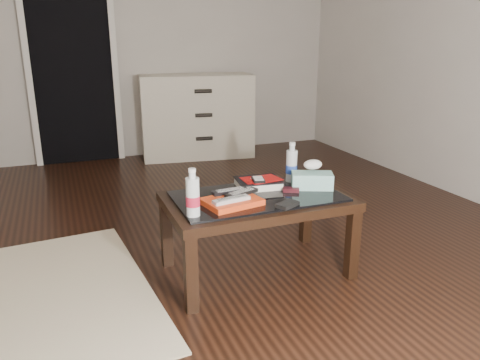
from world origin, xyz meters
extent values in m
plane|color=black|center=(0.00, 0.00, 0.00)|extent=(5.00, 5.00, 0.00)
plane|color=beige|center=(0.00, 2.50, 1.35)|extent=(5.00, 0.00, 5.00)
cube|color=black|center=(-0.40, 2.47, 1.00)|extent=(0.80, 0.05, 2.00)
cube|color=silver|center=(-0.82, 2.44, 1.00)|extent=(0.06, 0.04, 2.04)
cube|color=silver|center=(0.02, 2.44, 1.00)|extent=(0.06, 0.04, 2.04)
cube|color=black|center=(-0.08, -0.76, 0.20)|extent=(0.06, 0.06, 0.40)
cube|color=black|center=(0.84, -0.76, 0.20)|extent=(0.06, 0.06, 0.40)
cube|color=black|center=(-0.08, -0.24, 0.20)|extent=(0.06, 0.06, 0.40)
cube|color=black|center=(0.84, -0.24, 0.20)|extent=(0.06, 0.06, 0.40)
cube|color=black|center=(0.38, -0.50, 0.43)|extent=(1.00, 0.60, 0.05)
cube|color=black|center=(0.38, -0.50, 0.46)|extent=(0.90, 0.50, 0.01)
cube|color=beige|center=(0.83, 2.23, 0.45)|extent=(1.26, 0.66, 0.90)
cylinder|color=black|center=(0.83, 1.97, 0.25)|extent=(0.18, 0.06, 0.04)
cylinder|color=black|center=(0.83, 1.97, 0.50)|extent=(0.18, 0.06, 0.04)
cylinder|color=black|center=(0.83, 1.97, 0.75)|extent=(0.18, 0.06, 0.04)
cube|color=red|center=(0.20, -0.58, 0.48)|extent=(0.32, 0.26, 0.03)
cube|color=#B3B4B8|center=(0.18, -0.62, 0.50)|extent=(0.21, 0.08, 0.02)
cube|color=black|center=(0.27, -0.54, 0.50)|extent=(0.20, 0.12, 0.02)
cube|color=black|center=(0.22, -0.49, 0.50)|extent=(0.20, 0.06, 0.02)
cube|color=black|center=(0.44, -0.37, 0.48)|extent=(0.27, 0.23, 0.05)
cube|color=#B00C0B|center=(0.44, -0.37, 0.51)|extent=(0.19, 0.14, 0.01)
cube|color=black|center=(0.42, -0.41, 0.52)|extent=(0.09, 0.12, 0.02)
cube|color=black|center=(0.58, -0.51, 0.47)|extent=(0.10, 0.08, 0.02)
cube|color=black|center=(0.45, -0.72, 0.47)|extent=(0.14, 0.12, 0.02)
cylinder|color=silver|center=(-0.03, -0.66, 0.58)|extent=(0.07, 0.07, 0.24)
cylinder|color=silver|center=(0.67, -0.33, 0.58)|extent=(0.08, 0.08, 0.24)
cube|color=teal|center=(0.72, -0.50, 0.51)|extent=(0.26, 0.20, 0.09)
camera|label=1|loc=(-0.60, -2.72, 1.30)|focal=35.00mm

